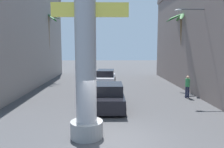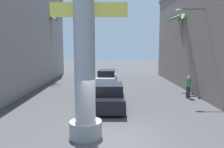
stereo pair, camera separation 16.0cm
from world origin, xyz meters
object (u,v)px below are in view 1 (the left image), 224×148
palm_tree_far_left (48,38)px  car_lead (107,96)px  palm_tree_mid_right (183,41)px  pedestrian_mid_right (188,85)px  street_lamp (199,44)px  neon_sign_pole (85,24)px  car_far (106,78)px

palm_tree_far_left → car_lead: bearing=-60.3°
palm_tree_mid_right → pedestrian_mid_right: bearing=-103.2°
street_lamp → car_lead: (-6.69, -2.15, -3.35)m
street_lamp → neon_sign_pole: bearing=-137.8°
neon_sign_pole → palm_tree_mid_right: neon_sign_pole is taller
street_lamp → palm_tree_mid_right: (0.40, 4.60, 0.33)m
neon_sign_pole → street_lamp: (7.58, 6.87, -0.70)m
neon_sign_pole → palm_tree_mid_right: size_ratio=1.52×
car_far → street_lamp: bearing=-41.3°
palm_tree_far_left → pedestrian_mid_right: 16.44m
car_lead → street_lamp: bearing=17.8°
car_far → palm_tree_mid_right: palm_tree_mid_right is taller
palm_tree_mid_right → car_far: bearing=169.1°
car_far → palm_tree_far_left: size_ratio=0.58×
neon_sign_pole → palm_tree_far_left: neon_sign_pole is taller
neon_sign_pole → pedestrian_mid_right: bearing=45.8°
palm_tree_far_left → pedestrian_mid_right: size_ratio=4.55×
car_far → palm_tree_far_left: (-6.65, 3.76, 4.14)m
car_lead → palm_tree_far_left: size_ratio=0.65×
car_lead → car_far: size_ratio=1.13×
pedestrian_mid_right → car_lead: bearing=-158.1°
palm_tree_mid_right → neon_sign_pole: bearing=-124.8°
street_lamp → car_lead: street_lamp is taller
street_lamp → pedestrian_mid_right: size_ratio=3.98×
car_lead → palm_tree_mid_right: palm_tree_mid_right is taller
car_lead → neon_sign_pole: bearing=-100.6°
car_far → palm_tree_mid_right: size_ratio=0.63×
neon_sign_pole → palm_tree_far_left: 17.65m
pedestrian_mid_right → palm_tree_mid_right: bearing=76.8°
car_far → palm_tree_mid_right: bearing=-10.9°
neon_sign_pole → car_far: (0.74, 12.87, -4.01)m
neon_sign_pole → palm_tree_far_left: (-5.90, 16.63, 0.13)m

